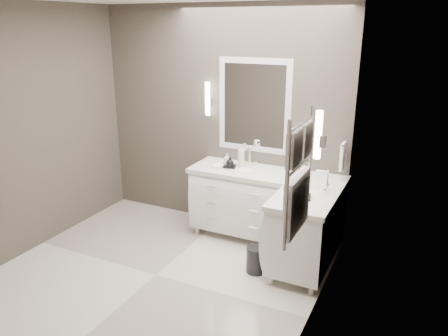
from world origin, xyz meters
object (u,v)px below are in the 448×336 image
at_px(vanity_right, 308,222).
at_px(towel_ladder, 298,183).
at_px(vanity_back, 244,198).
at_px(waste_bin, 256,260).

bearing_deg(vanity_right, towel_ladder, -80.16).
bearing_deg(towel_ladder, vanity_back, 124.10).
height_order(towel_ladder, waste_bin, towel_ladder).
distance_m(vanity_back, waste_bin, 0.91).
xyz_separation_m(vanity_back, vanity_right, (0.88, -0.33, 0.00)).
distance_m(vanity_right, towel_ladder, 1.60).
relative_size(vanity_back, vanity_right, 1.00).
height_order(vanity_back, vanity_right, same).
xyz_separation_m(vanity_right, waste_bin, (-0.43, -0.39, -0.34)).
bearing_deg(vanity_right, waste_bin, -137.34).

